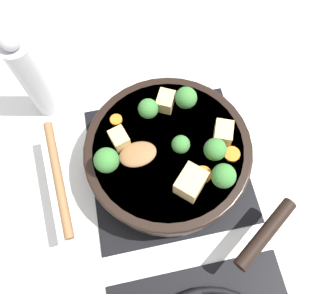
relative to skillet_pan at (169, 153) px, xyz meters
name	(u,v)px	position (x,y,z in m)	size (l,w,h in m)	color
ground_plane	(168,164)	(0.00, 0.00, -0.06)	(2.40, 2.40, 0.00)	silver
front_burner_grate	(168,162)	(0.00, 0.00, -0.05)	(0.31, 0.31, 0.03)	black
skillet_pan	(169,153)	(0.00, 0.00, 0.00)	(0.35, 0.39, 0.06)	black
wooden_spoon	(95,167)	(0.13, 0.01, 0.03)	(0.20, 0.22, 0.02)	brown
tofu_cube_center_large	(119,139)	(0.08, -0.03, 0.04)	(0.04, 0.03, 0.03)	#DBB770
tofu_cube_near_handle	(223,131)	(-0.10, 0.00, 0.04)	(0.04, 0.03, 0.03)	#DBB770
tofu_cube_east_chunk	(191,183)	(-0.02, 0.08, 0.05)	(0.05, 0.04, 0.04)	#DBB770
tofu_cube_west_chunk	(166,101)	(-0.01, -0.09, 0.04)	(0.04, 0.03, 0.03)	#DBB770
broccoli_floret_near_spoon	(148,109)	(0.02, -0.07, 0.05)	(0.04, 0.04, 0.04)	#709956
broccoli_floret_center_top	(181,145)	(-0.02, 0.01, 0.05)	(0.03, 0.03, 0.04)	#709956
broccoli_floret_east_rim	(107,160)	(0.11, 0.01, 0.05)	(0.04, 0.04, 0.05)	#709956
broccoli_floret_west_rim	(224,176)	(-0.08, 0.08, 0.05)	(0.04, 0.04, 0.05)	#709956
broccoli_floret_north_edge	(186,98)	(-0.05, -0.08, 0.05)	(0.04, 0.04, 0.05)	#709956
broccoli_floret_south_cluster	(215,150)	(-0.07, 0.03, 0.05)	(0.04, 0.04, 0.05)	#709956
carrot_slice_orange_thin	(203,174)	(-0.05, 0.06, 0.03)	(0.03, 0.03, 0.01)	orange
carrot_slice_near_center	(232,154)	(-0.11, 0.04, 0.03)	(0.03, 0.03, 0.01)	orange
carrot_slice_edge_slice	(116,120)	(0.08, -0.08, 0.03)	(0.02, 0.02, 0.01)	orange
pepper_mill	(33,78)	(0.23, -0.19, 0.04)	(0.05, 0.05, 0.22)	#B2B2B7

